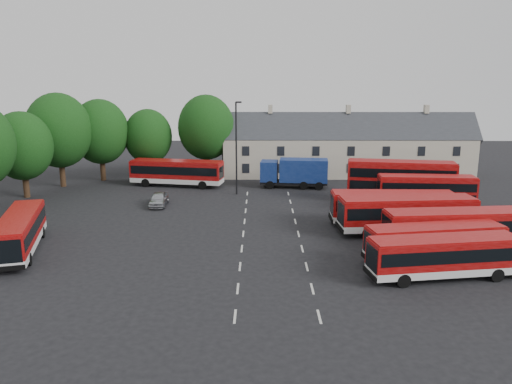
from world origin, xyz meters
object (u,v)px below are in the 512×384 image
bus_west (20,230)px  silver_car (159,199)px  bus_dd_south (426,192)px  bus_row_a (445,254)px  lamppost (236,146)px  box_truck (295,172)px

bus_west → silver_car: bearing=-44.4°
bus_dd_south → bus_west: size_ratio=0.89×
bus_row_a → silver_car: size_ratio=2.47×
bus_row_a → bus_west: bus_west is taller
lamppost → box_truck: bearing=27.6°
bus_dd_south → box_truck: bearing=140.1°
bus_dd_south → bus_west: bearing=-157.6°
silver_car → bus_west: bearing=-119.8°
bus_west → bus_dd_south: bearing=-87.2°
bus_west → silver_car: size_ratio=2.53×
bus_row_a → box_truck: bearing=97.2°
box_truck → lamppost: 9.07m
lamppost → bus_west: bearing=-129.0°
bus_west → lamppost: size_ratio=1.00×
bus_dd_south → silver_car: 28.50m
bus_west → lamppost: (16.61, 20.51, 4.08)m
lamppost → bus_dd_south: bearing=-23.1°
bus_row_a → bus_dd_south: size_ratio=1.10×
box_truck → silver_car: 18.30m
bus_west → lamppost: bearing=-54.4°
bus_west → lamppost: lamppost is taller
bus_west → box_truck: size_ratio=1.28×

